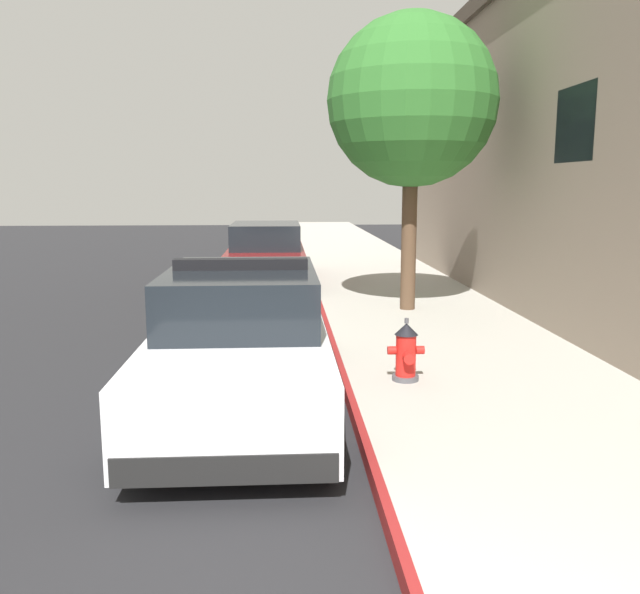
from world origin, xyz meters
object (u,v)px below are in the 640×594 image
police_cruiser (242,342)px  fire_hydrant (406,352)px  parked_car_silver_ahead (266,257)px  street_tree (412,102)px

police_cruiser → fire_hydrant: police_cruiser is taller
parked_car_silver_ahead → fire_hydrant: 8.78m
parked_car_silver_ahead → street_tree: size_ratio=0.91×
police_cruiser → fire_hydrant: (1.93, 0.32, -0.23)m
fire_hydrant → street_tree: 5.80m
fire_hydrant → street_tree: size_ratio=0.14×
street_tree → parked_car_silver_ahead: bearing=124.5°
parked_car_silver_ahead → street_tree: bearing=-55.5°
parked_car_silver_ahead → police_cruiser: bearing=-90.5°
fire_hydrant → police_cruiser: bearing=-170.7°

